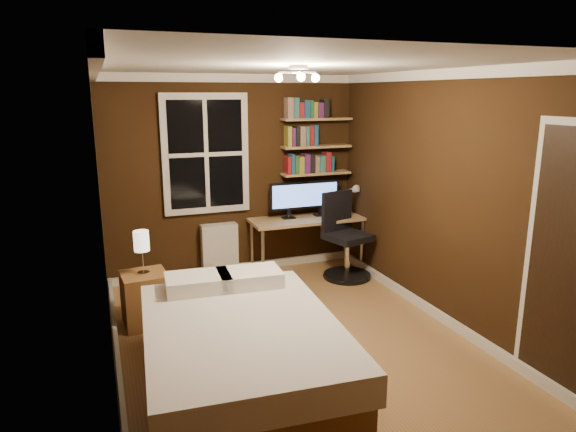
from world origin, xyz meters
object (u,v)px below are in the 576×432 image
object	(u,v)px
bed	(241,351)
radiator	(220,250)
monitor_left	(289,201)
monitor_right	(320,198)
nightstand	(145,299)
desk	(307,223)
desk_lamp	(353,199)
office_chair	(345,245)
bedside_lamp	(142,252)

from	to	relation	value
bed	radiator	size ratio (longest dim) A/B	3.13
monitor_left	monitor_right	world-z (taller)	same
nightstand	desk	distance (m)	2.37
desk_lamp	office_chair	distance (m)	0.65
desk	office_chair	size ratio (longest dim) A/B	1.37
bed	desk_lamp	world-z (taller)	desk_lamp
radiator	desk_lamp	world-z (taller)	desk_lamp
bed	radiator	world-z (taller)	bed
bed	office_chair	world-z (taller)	office_chair
office_chair	nightstand	bearing A→B (deg)	175.96
office_chair	monitor_left	bearing A→B (deg)	124.45
radiator	office_chair	bearing A→B (deg)	-21.40
bedside_lamp	monitor_left	distance (m)	2.17
desk_lamp	monitor_right	bearing A→B (deg)	158.64
bedside_lamp	radiator	world-z (taller)	bedside_lamp
bed	monitor_right	distance (m)	3.06
monitor_left	monitor_right	size ratio (longest dim) A/B	1.00
desk	desk_lamp	size ratio (longest dim) A/B	3.37
office_chair	bed	bearing A→B (deg)	-150.35
monitor_left	radiator	bearing A→B (deg)	173.31
monitor_right	office_chair	world-z (taller)	monitor_right
radiator	monitor_right	bearing A→B (deg)	-4.47
bedside_lamp	radiator	size ratio (longest dim) A/B	0.64
nightstand	office_chair	size ratio (longest dim) A/B	0.50
bed	monitor_left	world-z (taller)	monitor_left
radiator	desk_lamp	size ratio (longest dim) A/B	1.54
desk	monitor_left	size ratio (longest dim) A/B	2.97
bed	office_chair	distance (m)	2.72
bed	bedside_lamp	size ratio (longest dim) A/B	4.88
nightstand	monitor_right	size ratio (longest dim) A/B	1.08
bedside_lamp	office_chair	bearing A→B (deg)	12.26
desk_lamp	nightstand	bearing A→B (deg)	-162.72
bed	office_chair	xyz separation A→B (m)	(1.89, 1.95, 0.13)
desk	nightstand	bearing A→B (deg)	-156.35
bedside_lamp	monitor_right	bearing A→B (deg)	23.23
bedside_lamp	monitor_right	distance (m)	2.57
nightstand	desk_lamp	distance (m)	2.96
nightstand	monitor_right	xyz separation A→B (m)	(2.36, 1.01, 0.67)
bed	desk	bearing A→B (deg)	60.61
desk	office_chair	distance (m)	0.57
bedside_lamp	monitor_right	xyz separation A→B (m)	(2.36, 1.01, 0.18)
bed	bedside_lamp	world-z (taller)	bedside_lamp
bed	monitor_left	bearing A→B (deg)	65.47
radiator	monitor_left	world-z (taller)	monitor_left
monitor_left	nightstand	bearing A→B (deg)	-152.11
bed	desk_lamp	xyz separation A→B (m)	(2.15, 2.27, 0.63)
bed	office_chair	size ratio (longest dim) A/B	1.97
bed	nightstand	xyz separation A→B (m)	(-0.60, 1.41, -0.03)
desk	desk_lamp	world-z (taller)	desk_lamp
desk	bed	bearing A→B (deg)	-123.26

